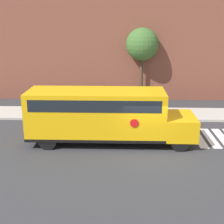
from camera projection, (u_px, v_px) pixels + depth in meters
name	position (u px, v px, depth m)	size (l,w,h in m)	color
ground_plane	(146.00, 151.00, 16.60)	(60.00, 60.00, 0.00)	#333335
sidewalk_strip	(140.00, 114.00, 22.80)	(44.00, 3.00, 0.15)	#B2ADA3
building_backdrop	(137.00, 41.00, 27.65)	(32.00, 4.00, 9.78)	brown
school_bus	(103.00, 113.00, 17.27)	(9.21, 2.57, 3.00)	#EAA80F
tree_near_sidewalk	(142.00, 45.00, 25.27)	(2.65, 2.65, 6.10)	#423323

